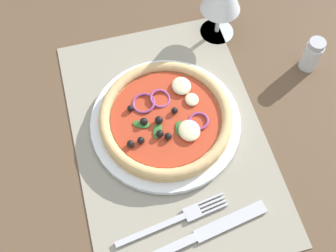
{
  "coord_description": "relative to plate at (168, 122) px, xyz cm",
  "views": [
    {
      "loc": [
        30.79,
        -8.43,
        63.19
      ],
      "look_at": [
        -0.67,
        0.0,
        2.56
      ],
      "focal_mm": 45.31,
      "sensor_mm": 36.0,
      "label": 1
    }
  ],
  "objects": [
    {
      "name": "pepper_shaker",
      "position": [
        -5.31,
        27.77,
        2.27
      ],
      "size": [
        3.2,
        3.2,
        6.7
      ],
      "color": "silver",
      "rests_on": "ground_plane"
    },
    {
      "name": "fork",
      "position": [
        16.23,
        -2.77,
        -0.36
      ],
      "size": [
        4.04,
        18.03,
        0.44
      ],
      "rotation": [
        0.0,
        0.0,
        1.71
      ],
      "color": "#B2B5BA",
      "rests_on": "placemat"
    },
    {
      "name": "plate",
      "position": [
        0.0,
        0.0,
        0.0
      ],
      "size": [
        25.15,
        25.15,
        1.16
      ],
      "primitive_type": "cylinder",
      "color": "white",
      "rests_on": "placemat"
    },
    {
      "name": "placemat",
      "position": [
        2.25,
        -0.46,
        -0.78
      ],
      "size": [
        46.3,
        31.08,
        0.4
      ],
      "primitive_type": "cube",
      "color": "gray",
      "rests_on": "ground_plane"
    },
    {
      "name": "ground_plane",
      "position": [
        2.25,
        -0.46,
        -2.18
      ],
      "size": [
        190.0,
        140.0,
        2.4
      ],
      "primitive_type": "cube",
      "color": "brown"
    },
    {
      "name": "pizza",
      "position": [
        -0.0,
        0.04,
        1.67
      ],
      "size": [
        22.0,
        22.0,
        2.63
      ],
      "color": "tan",
      "rests_on": "plate"
    },
    {
      "name": "knife",
      "position": [
        19.28,
        0.77,
        -0.32
      ],
      "size": [
        4.87,
        20.0,
        0.62
      ],
      "rotation": [
        0.0,
        0.0,
        1.73
      ],
      "color": "#B2B5BA",
      "rests_on": "placemat"
    }
  ]
}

